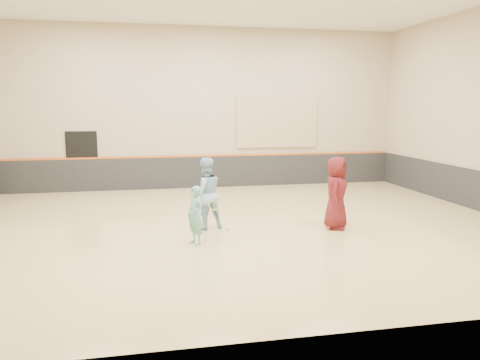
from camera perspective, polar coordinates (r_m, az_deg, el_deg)
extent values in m
cube|color=tan|center=(12.29, -0.66, -6.09)|extent=(15.00, 12.00, 0.20)
cube|color=tan|center=(17.80, -4.29, 8.68)|extent=(15.00, 0.02, 6.00)
cube|color=tan|center=(6.05, 9.96, 7.87)|extent=(15.00, 0.02, 6.00)
cube|color=#232326|center=(17.94, -4.19, 0.99)|extent=(14.90, 0.04, 1.20)
cube|color=#D85914|center=(17.85, -4.21, 2.96)|extent=(14.90, 0.03, 0.06)
cube|color=tan|center=(18.31, 4.55, 7.12)|extent=(3.20, 0.08, 2.00)
cube|color=black|center=(17.90, -18.66, 2.14)|extent=(1.10, 0.05, 2.20)
imported|color=#66B2AE|center=(10.60, -5.46, -4.31)|extent=(0.51, 0.58, 1.34)
imported|color=#94C6E5|center=(11.85, -4.26, -1.65)|extent=(1.02, 0.88, 1.83)
imported|color=#571418|center=(12.10, 11.66, -1.55)|extent=(0.95, 1.07, 1.84)
sphere|color=yellow|center=(11.86, -1.52, -5.98)|extent=(0.07, 0.07, 0.07)
sphere|color=yellow|center=(12.03, 12.12, -0.61)|extent=(0.07, 0.07, 0.07)
sphere|color=#BEDD33|center=(14.64, -1.82, -3.08)|extent=(0.07, 0.07, 0.07)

